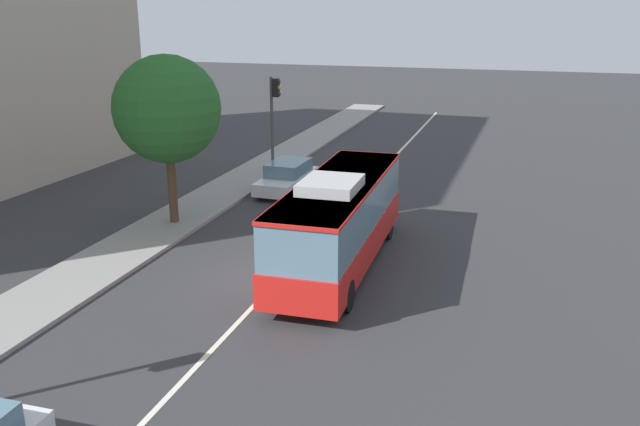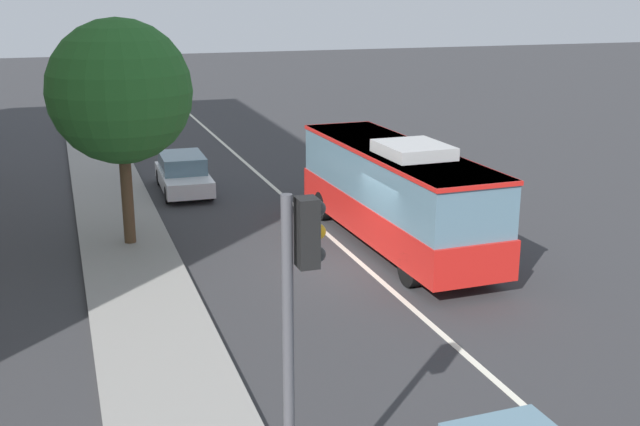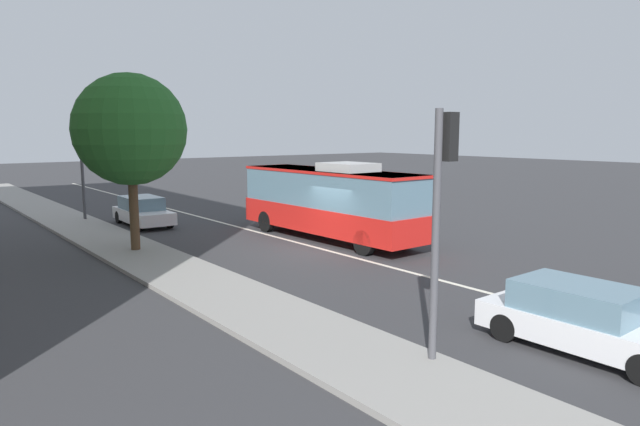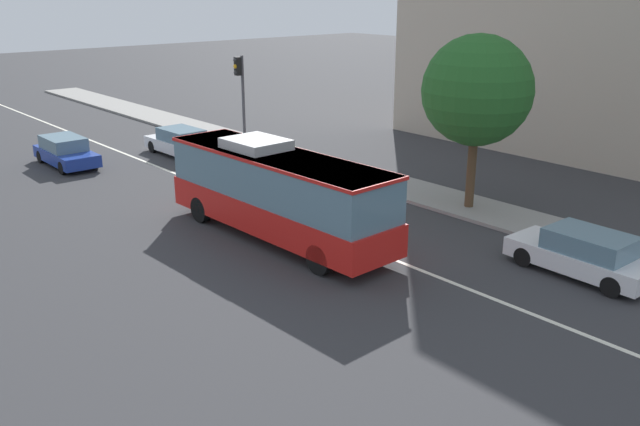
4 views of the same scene
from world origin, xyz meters
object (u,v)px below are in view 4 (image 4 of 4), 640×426
at_px(sedan_white, 583,253).
at_px(street_tree_kerbside_left, 477,91).
at_px(transit_bus, 277,190).
at_px(sedan_white_ahead, 180,142).
at_px(sedan_blue, 66,152).
at_px(traffic_light_near_corner, 241,87).

xyz_separation_m(sedan_white, street_tree_kerbside_left, (-6.41, 2.70, 4.11)).
distance_m(transit_bus, sedan_white, 10.37).
bearing_deg(street_tree_kerbside_left, sedan_white_ahead, -165.69).
height_order(transit_bus, sedan_white_ahead, transit_bus).
xyz_separation_m(transit_bus, sedan_blue, (-15.34, -1.74, -1.09)).
bearing_deg(sedan_white_ahead, traffic_light_near_corner, -117.94).
xyz_separation_m(sedan_white, traffic_light_near_corner, (-20.92, 1.63, 2.84)).
relative_size(sedan_white, sedan_white_ahead, 1.00).
bearing_deg(sedan_white, sedan_white_ahead, 5.00).
bearing_deg(street_tree_kerbside_left, traffic_light_near_corner, -175.77).
bearing_deg(traffic_light_near_corner, sedan_blue, -21.46).
bearing_deg(sedan_white_ahead, sedan_blue, 70.35).
bearing_deg(sedan_white, street_tree_kerbside_left, -21.40).
height_order(transit_bus, sedan_blue, transit_bus).
distance_m(sedan_white_ahead, traffic_light_near_corner, 4.41).
bearing_deg(sedan_white_ahead, street_tree_kerbside_left, -166.93).
xyz_separation_m(traffic_light_near_corner, street_tree_kerbside_left, (14.51, 1.07, 1.27)).
bearing_deg(sedan_white, traffic_light_near_corner, -2.99).
height_order(sedan_blue, traffic_light_near_corner, traffic_light_near_corner).
height_order(transit_bus, traffic_light_near_corner, traffic_light_near_corner).
bearing_deg(traffic_light_near_corner, transit_bus, 60.43).
bearing_deg(sedan_white, transit_bus, 31.53).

